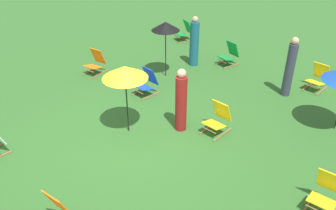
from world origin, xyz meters
name	(u,v)px	position (x,y,z in m)	size (l,w,h in m)	color
ground_plane	(132,139)	(0.00, 0.00, 0.00)	(40.00, 40.00, 0.00)	#2D6026
deckchair_0	(185,31)	(-4.11, 5.87, 0.37)	(0.66, 0.86, 0.83)	olive
deckchair_3	(147,83)	(-1.56, 1.77, 0.37)	(0.51, 0.78, 0.83)	olive
deckchair_4	(218,119)	(1.19, 1.82, 0.37)	(0.53, 0.79, 0.83)	olive
deckchair_8	(318,78)	(1.74, 5.87, 0.37)	(0.51, 0.78, 0.83)	olive
deckchair_9	(326,193)	(4.24, 1.37, 0.37)	(0.59, 0.83, 0.83)	olive
deckchair_10	(96,62)	(-3.88, 1.43, 0.37)	(0.65, 0.85, 0.83)	olive
deckchair_11	(229,55)	(-1.28, 5.31, 0.37)	(0.57, 0.81, 0.83)	olive
umbrella_0	(125,72)	(-0.35, 0.16, 1.65)	(1.09, 1.09, 1.81)	black
umbrella_2	(166,26)	(-2.11, 3.01, 1.70)	(0.90, 0.90, 1.85)	black
person_0	(290,68)	(1.31, 4.82, 0.88)	(0.33, 0.33, 1.82)	#333847
person_1	(194,43)	(-2.10, 4.34, 0.82)	(0.39, 0.39, 1.75)	#195972
person_2	(181,102)	(0.48, 1.21, 0.81)	(0.33, 0.33, 1.69)	maroon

